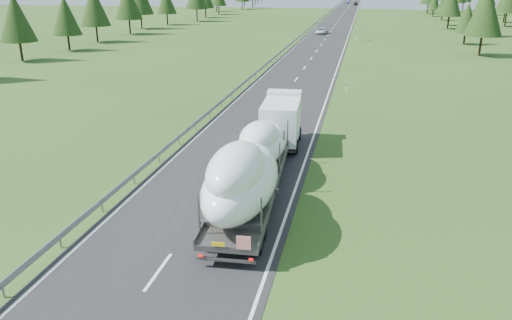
% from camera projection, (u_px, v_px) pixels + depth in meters
% --- Properties ---
extents(ground, '(400.00, 400.00, 0.00)m').
position_uv_depth(ground, '(216.00, 191.00, 29.88)').
color(ground, '#274617').
rests_on(ground, ground).
extents(road_surface, '(10.00, 400.00, 0.02)m').
position_uv_depth(road_surface, '(331.00, 31.00, 121.81)').
color(road_surface, black).
rests_on(road_surface, ground).
extents(guardrail, '(0.10, 400.00, 0.76)m').
position_uv_depth(guardrail, '(309.00, 28.00, 122.59)').
color(guardrail, slate).
rests_on(guardrail, ground).
extents(marker_posts, '(0.13, 350.08, 1.00)m').
position_uv_depth(marker_posts, '(361.00, 14.00, 170.93)').
color(marker_posts, silver).
rests_on(marker_posts, ground).
extents(highway_sign, '(0.08, 0.90, 2.60)m').
position_uv_depth(highway_sign, '(360.00, 32.00, 101.41)').
color(highway_sign, slate).
rests_on(highway_sign, ground).
extents(tree_line_right, '(28.96, 285.96, 12.51)m').
position_uv_depth(tree_line_right, '(512.00, 4.00, 108.60)').
color(tree_line_right, black).
rests_on(tree_line_right, ground).
extents(boat_truck, '(3.84, 20.73, 4.74)m').
position_uv_depth(boat_truck, '(256.00, 154.00, 28.77)').
color(boat_truck, silver).
rests_on(boat_truck, ground).
extents(distant_van, '(2.76, 5.15, 1.37)m').
position_uv_depth(distant_van, '(322.00, 31.00, 114.77)').
color(distant_van, silver).
rests_on(distant_van, ground).
extents(distant_car_dark, '(2.05, 4.63, 1.55)m').
position_uv_depth(distant_car_dark, '(356.00, 3.00, 242.20)').
color(distant_car_dark, black).
rests_on(distant_car_dark, ground).
extents(distant_car_blue, '(1.73, 4.68, 1.53)m').
position_uv_depth(distant_car_blue, '(348.00, 2.00, 260.08)').
color(distant_car_blue, '#192146').
rests_on(distant_car_blue, ground).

